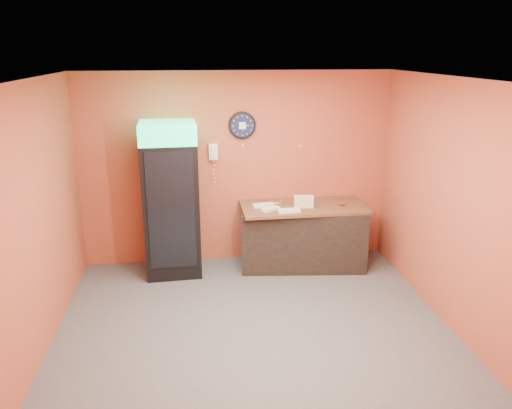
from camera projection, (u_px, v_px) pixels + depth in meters
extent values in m
plane|color=#47474C|center=(253.00, 325.00, 5.83)|extent=(4.50, 4.50, 0.00)
cube|color=#AA4F30|center=(236.00, 169.00, 7.30)|extent=(4.50, 0.02, 2.80)
cube|color=#AA4F30|center=(36.00, 220.00, 5.13)|extent=(0.02, 4.00, 2.80)
cube|color=#AA4F30|center=(448.00, 203.00, 5.68)|extent=(0.02, 4.00, 2.80)
cube|color=white|center=(253.00, 78.00, 4.99)|extent=(4.50, 4.00, 0.02)
cube|color=black|center=(171.00, 209.00, 6.99)|extent=(0.79, 0.79, 1.88)
cube|color=#1AE28A|center=(167.00, 132.00, 6.67)|extent=(0.79, 0.79, 0.27)
cube|color=black|center=(169.00, 212.00, 6.60)|extent=(0.62, 0.05, 1.61)
cube|color=black|center=(302.00, 236.00, 7.33)|extent=(1.85, 0.98, 0.89)
cylinder|color=black|center=(242.00, 125.00, 7.10)|extent=(0.39, 0.05, 0.39)
cylinder|color=#0F1433|center=(242.00, 126.00, 7.07)|extent=(0.33, 0.01, 0.33)
cube|color=white|center=(242.00, 126.00, 7.06)|extent=(0.09, 0.00, 0.09)
cube|color=white|center=(213.00, 152.00, 7.14)|extent=(0.13, 0.07, 0.23)
cube|color=white|center=(213.00, 152.00, 7.09)|extent=(0.05, 0.04, 0.19)
cube|color=brown|center=(303.00, 206.00, 7.19)|extent=(1.79, 0.90, 0.04)
cube|color=beige|center=(304.00, 206.00, 7.07)|extent=(0.28, 0.13, 0.06)
cube|color=beige|center=(304.00, 202.00, 7.05)|extent=(0.28, 0.13, 0.06)
cube|color=beige|center=(304.00, 198.00, 7.03)|extent=(0.28, 0.13, 0.06)
cube|color=white|center=(270.00, 209.00, 6.96)|extent=(0.28, 0.22, 0.04)
cube|color=white|center=(289.00, 211.00, 6.87)|extent=(0.32, 0.15, 0.04)
cube|color=white|center=(263.00, 205.00, 7.11)|extent=(0.31, 0.16, 0.04)
cylinder|color=silver|center=(281.00, 202.00, 7.24)|extent=(0.05, 0.05, 0.05)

